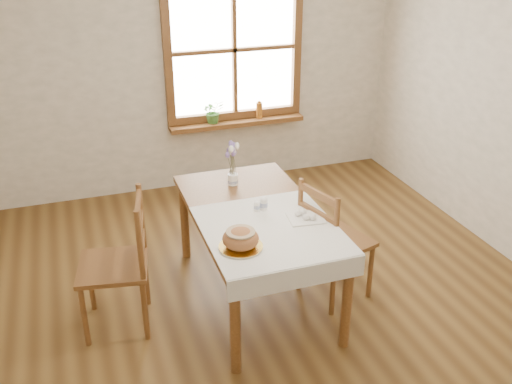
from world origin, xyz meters
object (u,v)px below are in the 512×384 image
(chair_left, at_px, (113,264))
(chair_right, at_px, (336,239))
(flower_vase, at_px, (233,180))
(bread_plate, at_px, (241,247))
(dining_table, at_px, (256,221))

(chair_left, height_order, chair_right, chair_left)
(chair_left, xyz_separation_m, flower_vase, (1.02, 0.47, 0.29))
(chair_right, height_order, flower_vase, chair_right)
(chair_left, bearing_deg, bread_plate, 68.68)
(dining_table, height_order, chair_left, chair_left)
(dining_table, height_order, chair_right, chair_right)
(dining_table, distance_m, flower_vase, 0.49)
(dining_table, distance_m, bread_plate, 0.56)
(chair_left, bearing_deg, flower_vase, 124.63)
(bread_plate, bearing_deg, chair_left, 148.82)
(chair_right, xyz_separation_m, flower_vase, (-0.62, 0.63, 0.31))
(dining_table, relative_size, chair_right, 1.65)
(dining_table, height_order, flower_vase, flower_vase)
(dining_table, relative_size, chair_left, 1.58)
(chair_left, distance_m, flower_vase, 1.16)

